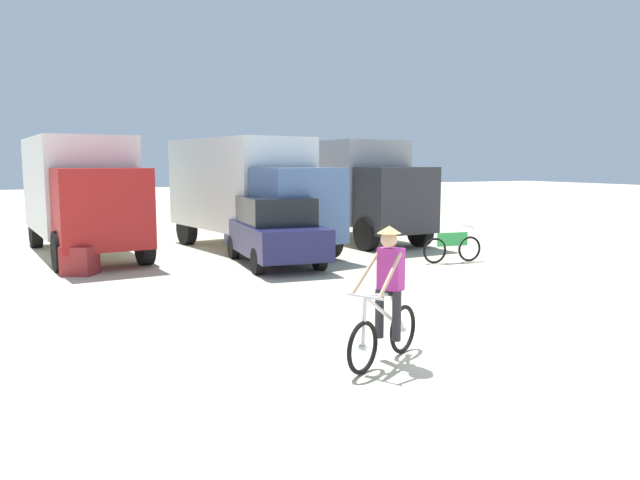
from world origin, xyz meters
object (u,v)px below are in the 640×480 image
box_truck_grey_hauler (347,185)px  cyclist_orange_shirt (387,300)px  sedan_parked (274,231)px  bicycle_spare (452,248)px  box_truck_white_box (248,188)px  box_truck_avon_van (81,189)px  supply_crate (80,260)px

box_truck_grey_hauler → cyclist_orange_shirt: bearing=-116.1°
sedan_parked → bicycle_spare: (4.36, -1.78, -0.48)m
box_truck_white_box → sedan_parked: bearing=-95.3°
cyclist_orange_shirt → box_truck_avon_van: bearing=102.8°
box_truck_white_box → supply_crate: 5.63m
box_truck_grey_hauler → cyclist_orange_shirt: 13.24m
box_truck_avon_van → box_truck_grey_hauler: (8.54, -0.16, 0.00)m
box_truck_grey_hauler → cyclist_orange_shirt: (-5.80, -11.85, -1.03)m
sedan_parked → supply_crate: 4.76m
box_truck_avon_van → box_truck_grey_hauler: same height
sedan_parked → cyclist_orange_shirt: bearing=-101.1°
bicycle_spare → supply_crate: bicycle_spare is taller
box_truck_grey_hauler → sedan_parked: box_truck_grey_hauler is taller
cyclist_orange_shirt → bicycle_spare: 8.59m
box_truck_grey_hauler → cyclist_orange_shirt: box_truck_grey_hauler is taller
box_truck_grey_hauler → supply_crate: bearing=-159.9°
sedan_parked → cyclist_orange_shirt: 8.13m
box_truck_grey_hauler → bicycle_spare: 5.85m
box_truck_grey_hauler → supply_crate: 9.62m
box_truck_white_box → supply_crate: box_truck_white_box is taller
box_truck_avon_van → box_truck_white_box: bearing=-15.0°
sedan_parked → box_truck_grey_hauler: bearing=42.5°
box_truck_white_box → box_truck_grey_hauler: 4.11m
box_truck_grey_hauler → sedan_parked: (-4.23, -3.88, -0.99)m
box_truck_grey_hauler → bicycle_spare: bearing=-88.7°
box_truck_avon_van → box_truck_white_box: size_ratio=0.99×
bicycle_spare → box_truck_white_box: bearing=131.7°
bicycle_spare → supply_crate: 9.36m
box_truck_avon_van → bicycle_spare: bearing=-33.9°
cyclist_orange_shirt → sedan_parked: bearing=78.9°
supply_crate → box_truck_grey_hauler: bearing=20.1°
box_truck_white_box → bicycle_spare: size_ratio=4.08×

